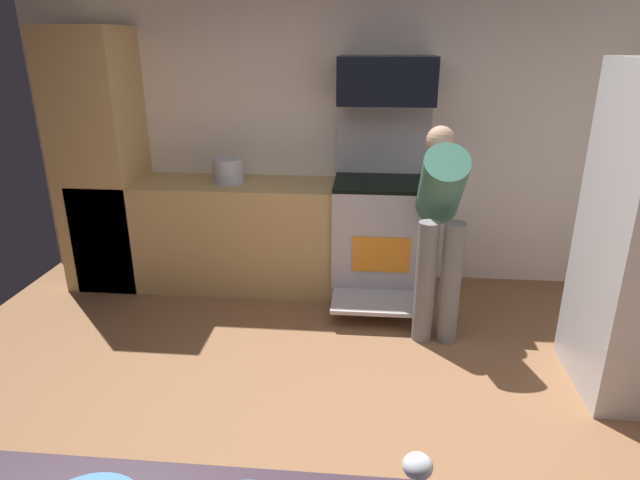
{
  "coord_description": "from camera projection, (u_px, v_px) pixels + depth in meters",
  "views": [
    {
      "loc": [
        0.31,
        -2.25,
        2.0
      ],
      "look_at": [
        0.07,
        0.3,
        1.05
      ],
      "focal_mm": 30.49,
      "sensor_mm": 36.0,
      "label": 1
    }
  ],
  "objects": [
    {
      "name": "ground_plane",
      "position": [
        302.0,
        450.0,
        2.82
      ],
      "size": [
        5.2,
        4.8,
        0.02
      ],
      "primitive_type": "cube",
      "color": "#8A5E3E"
    },
    {
      "name": "wall_back",
      "position": [
        335.0,
        128.0,
        4.56
      ],
      "size": [
        5.2,
        0.12,
        2.6
      ],
      "primitive_type": "cube",
      "color": "silver",
      "rests_on": "ground"
    },
    {
      "name": "lower_cabinet_run",
      "position": [
        225.0,
        234.0,
        4.59
      ],
      "size": [
        2.4,
        0.6,
        0.9
      ],
      "primitive_type": "cube",
      "color": "tan",
      "rests_on": "ground"
    },
    {
      "name": "cabinet_column",
      "position": [
        101.0,
        162.0,
        4.47
      ],
      "size": [
        0.6,
        0.6,
        2.1
      ],
      "primitive_type": "cube",
      "color": "tan",
      "rests_on": "ground"
    },
    {
      "name": "oven_range",
      "position": [
        381.0,
        233.0,
        4.44
      ],
      "size": [
        0.76,
        1.04,
        1.53
      ],
      "color": "#B3B0B8",
      "rests_on": "ground"
    },
    {
      "name": "microwave",
      "position": [
        387.0,
        80.0,
        4.12
      ],
      "size": [
        0.74,
        0.38,
        0.36
      ],
      "primitive_type": "cube",
      "color": "black",
      "rests_on": "oven_range"
    },
    {
      "name": "person_cook",
      "position": [
        440.0,
        217.0,
        3.69
      ],
      "size": [
        0.31,
        0.64,
        1.44
      ],
      "color": "slate",
      "rests_on": "ground"
    },
    {
      "name": "wine_glass_mid",
      "position": [
        417.0,
        468.0,
        1.34
      ],
      "size": [
        0.08,
        0.08,
        0.14
      ],
      "color": "silver",
      "rests_on": "counter_island"
    },
    {
      "name": "stock_pot",
      "position": [
        228.0,
        171.0,
        4.4
      ],
      "size": [
        0.25,
        0.25,
        0.2
      ],
      "primitive_type": "cylinder",
      "color": "#B5BBC6",
      "rests_on": "lower_cabinet_run"
    }
  ]
}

